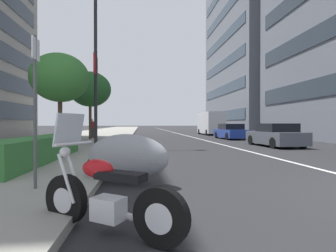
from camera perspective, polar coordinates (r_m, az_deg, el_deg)
The scene contains 14 objects.
sidewalk_right_plaza at distance 34.15m, azimuth -15.63°, elevation -1.71°, with size 160.00×9.43×0.15m, color gray.
lane_centre_stripe at distance 39.06m, azimuth 1.62°, elevation -1.52°, with size 110.00×0.16×0.01m, color silver.
motorcycle_by_sign_pole at distance 3.35m, azimuth -13.59°, elevation -15.22°, with size 1.26×1.84×1.49m.
motorcycle_nearest_camera at distance 5.82m, azimuth -9.31°, elevation -6.84°, with size 1.61×2.13×1.13m.
car_approaching_light at distance 16.73m, azimuth 22.81°, elevation -2.01°, with size 4.15×1.99×1.38m.
car_mid_block_traffic at distance 23.69m, azimuth 13.82°, elevation -1.28°, with size 4.35×2.00×1.37m.
delivery_van_ahead at distance 32.25m, azimuth 9.47°, elevation 0.69°, with size 5.68×2.17×2.80m.
parking_sign_by_curb at distance 5.37m, azimuth -27.48°, elevation 5.65°, with size 0.32×0.06×2.84m.
street_lamp_with_banners at distance 15.18m, azimuth -14.41°, elevation 15.45°, with size 1.26×2.64×8.64m.
clipped_hedge_bed at distance 9.34m, azimuth -27.07°, elevation -4.59°, with size 6.27×1.10×0.78m, color #337033.
street_tree_near_plaza_corner at distance 14.53m, azimuth -22.93°, elevation 9.81°, with size 2.93×2.93×4.83m.
street_tree_by_lamp_post at distance 21.49m, azimuth -16.95°, elevation 7.81°, with size 3.26×3.26×5.36m.
pedestrian_on_plaza at distance 23.32m, azimuth -16.61°, elevation -0.47°, with size 0.47×0.45×1.66m.
office_tower_near_left at distance 49.34m, azimuth 22.24°, elevation 18.85°, with size 21.12×17.62×33.91m.
Camera 1 is at (-3.67, 5.32, 1.35)m, focal length 27.36 mm.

